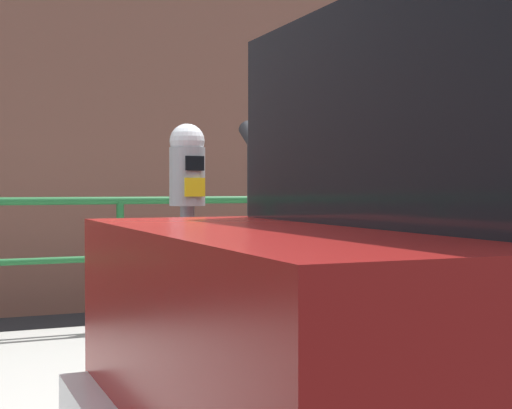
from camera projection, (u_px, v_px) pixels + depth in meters
The scene contains 5 objects.
sidewalk_curb at pixel (171, 377), 4.76m from camera, with size 36.00×3.06×0.16m, color #9E9B93.
parking_meter at pixel (187, 202), 3.72m from camera, with size 0.17×0.19×1.41m.
pedestrian_at_meter at pixel (292, 224), 4.01m from camera, with size 0.60×0.59×1.61m.
background_railing at pixel (120, 235), 5.97m from camera, with size 24.06×0.06×1.03m.
backdrop_wall at pixel (73, 117), 7.85m from camera, with size 32.00×0.50×3.96m, color brown.
Camera 1 is at (-1.38, -3.03, 1.26)m, focal length 53.69 mm.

